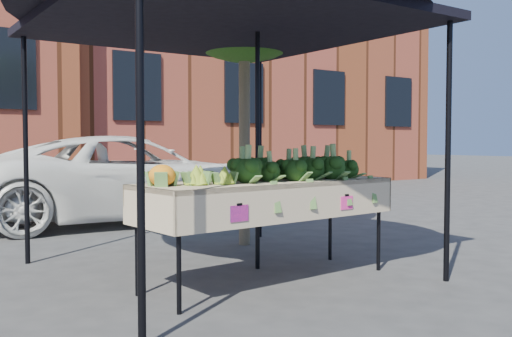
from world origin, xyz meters
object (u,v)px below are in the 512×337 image
vehicle (129,67)px  street_tree (244,84)px  table (269,231)px  canopy (222,128)px

vehicle → street_tree: (0.32, -2.76, -0.48)m
vehicle → street_tree: 2.82m
table → street_tree: size_ratio=0.64×
vehicle → street_tree: bearing=-166.5°
vehicle → street_tree: size_ratio=1.25×
street_tree → canopy: bearing=-131.7°
table → vehicle: 4.86m
canopy → street_tree: size_ratio=0.82×
table → canopy: canopy is taller
table → canopy: bearing=102.7°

